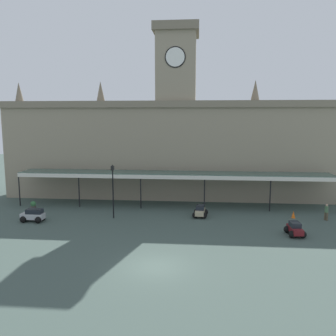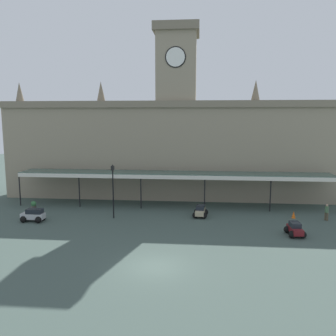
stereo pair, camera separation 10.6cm
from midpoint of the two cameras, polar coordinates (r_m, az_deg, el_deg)
name	(u,v)px [view 2 (the right image)]	position (r m, az deg, el deg)	size (l,w,h in m)	color
ground_plane	(155,267)	(24.69, -1.98, -16.03)	(140.00, 140.00, 0.00)	#3F4F48
station_building	(177,144)	(44.24, 1.49, 4.02)	(43.28, 6.08, 21.29)	gray
entrance_canopy	(173,174)	(39.40, 0.98, -0.99)	(35.84, 3.26, 3.94)	#38564C
car_beige_sedan	(200,212)	(36.11, 5.47, -7.25)	(1.67, 2.14, 1.19)	tan
car_maroon_sedan	(295,230)	(32.38, 20.37, -9.60)	(1.60, 2.10, 1.19)	maroon
car_silver_estate	(33,216)	(36.83, -21.33, -7.38)	(2.27, 1.57, 1.27)	#B2B5BA
pedestrian_beside_cars	(327,212)	(38.01, 24.87, -6.57)	(0.34, 0.35, 1.67)	brown
victorian_lamppost	(113,185)	(35.25, -9.01, -2.88)	(0.30, 0.30, 5.53)	black
traffic_cone	(294,215)	(37.74, 20.16, -7.27)	(0.40, 0.40, 0.73)	orange
planter_forecourt_centre	(34,205)	(41.46, -21.30, -5.76)	(0.60, 0.60, 0.96)	#47423D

